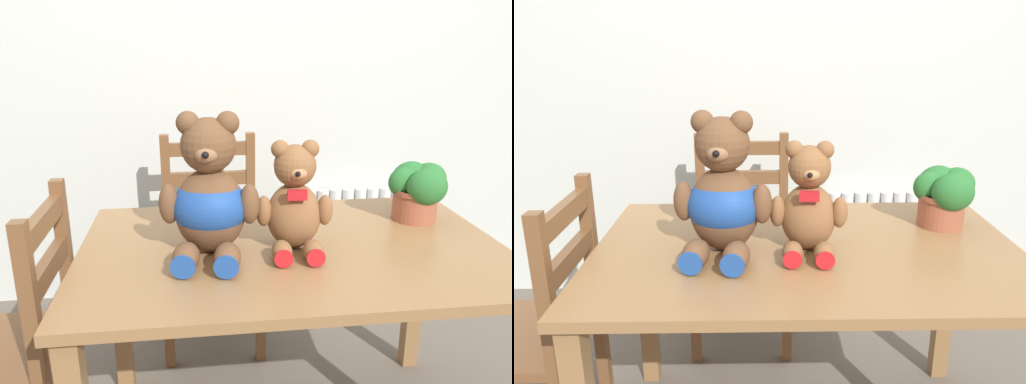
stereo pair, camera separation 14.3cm
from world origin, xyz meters
TOP-DOWN VIEW (x-y plane):
  - wall_back at (0.00, 1.55)m, footprint 8.00×0.04m
  - radiator at (0.52, 1.48)m, footprint 0.61×0.10m
  - dining_table at (0.00, 0.41)m, footprint 1.27×0.82m
  - wooden_chair_behind at (-0.22, 1.11)m, footprint 0.43×0.42m
  - wooden_chair_side at (-0.86, 0.40)m, footprint 0.44×0.40m
  - teddy_bear_left at (-0.25, 0.39)m, footprint 0.29×0.31m
  - teddy_bear_right at (-0.00, 0.39)m, footprint 0.23×0.23m
  - potted_plant at (0.46, 0.58)m, footprint 0.21×0.19m

SIDE VIEW (x-z plane):
  - radiator at x=0.52m, z-range -0.03..0.53m
  - wooden_chair_side at x=-0.86m, z-range 0.00..0.91m
  - wooden_chair_behind at x=-0.22m, z-range 0.00..0.92m
  - dining_table at x=0.00m, z-range 0.26..0.99m
  - potted_plant at x=0.46m, z-range 0.74..0.94m
  - teddy_bear_right at x=0.00m, z-range 0.71..1.04m
  - teddy_bear_left at x=-0.25m, z-range 0.69..1.10m
  - wall_back at x=0.00m, z-range 0.00..2.60m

